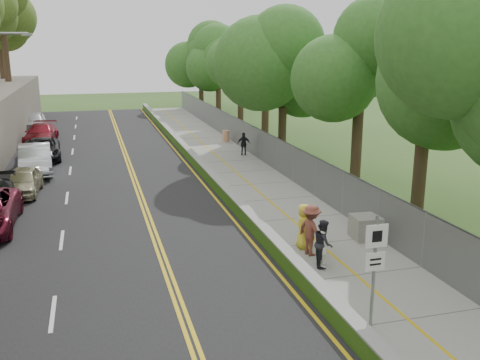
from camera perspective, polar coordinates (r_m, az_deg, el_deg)
ground at (r=17.27m, az=5.68°, el=-11.03°), size 140.00×140.00×0.00m
road at (r=30.40m, az=-14.42°, el=-0.11°), size 11.20×66.00×0.04m
sidewalk at (r=31.52m, az=0.16°, el=0.87°), size 4.20×66.00×0.05m
jersey_barrier at (r=30.93m, az=-3.95°, el=1.10°), size 0.42×66.00×0.60m
chainlink_fence at (r=31.93m, az=3.79°, el=2.81°), size 0.04×66.00×2.00m
trees_fenceside at (r=32.15m, az=8.04°, el=13.55°), size 7.00×66.00×14.00m
signpost at (r=14.42m, az=14.20°, el=-8.18°), size 0.62×0.09×3.10m
construction_barrel at (r=41.06m, az=-1.51°, el=4.70°), size 0.53×0.53×0.88m
concrete_block at (r=21.34m, az=13.62°, el=-4.88°), size 1.40×1.09×0.90m
car_4 at (r=28.75m, az=-22.13°, el=-0.14°), size 1.80×4.00×1.33m
car_5 at (r=33.17m, az=-21.02°, el=2.08°), size 2.21×5.17×1.66m
car_6 at (r=37.02m, az=-20.37°, el=3.10°), size 2.56×5.04×1.37m
car_7 at (r=43.04m, az=-20.47°, el=4.64°), size 2.50×5.24×1.48m
car_8 at (r=50.02m, az=-21.13°, el=5.86°), size 1.87×4.54×1.54m
painter_0 at (r=19.79m, az=6.80°, el=-4.90°), size 0.73×0.93×1.68m
painter_1 at (r=18.31m, az=8.87°, el=-6.71°), size 0.52×0.67×1.61m
painter_2 at (r=18.30m, az=8.87°, el=-6.67°), size 0.84×0.95×1.63m
painter_3 at (r=19.15m, az=7.61°, el=-5.32°), size 1.03×1.35×1.85m
person_far at (r=36.05m, az=0.41°, el=3.88°), size 0.95×0.54×1.53m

